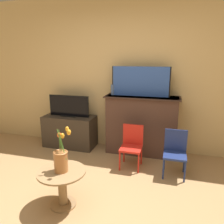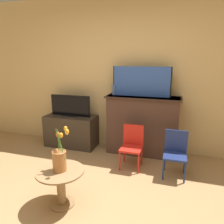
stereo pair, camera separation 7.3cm
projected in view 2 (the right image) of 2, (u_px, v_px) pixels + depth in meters
The scene contains 11 objects.
ground_plane at pixel (71, 223), 2.26m from camera, with size 14.00×14.00×0.00m, color #A87F51.
wall_back at pixel (123, 75), 3.90m from camera, with size 8.00×0.06×2.70m.
fireplace_mantel at pixel (142, 125), 3.78m from camera, with size 1.26×0.42×1.02m.
painting at pixel (141, 82), 3.62m from camera, with size 0.98×0.03×0.49m.
mantel_candle at pixel (114, 90), 3.79m from camera, with size 0.06×0.06×0.18m.
tv_stand at pixel (71, 131), 4.18m from camera, with size 0.96×0.45×0.59m.
tv_monitor at pixel (70, 106), 4.06m from camera, with size 0.78×0.12×0.39m.
chair_red at pixel (132, 144), 3.36m from camera, with size 0.32×0.32×0.65m.
chair_blue at pixel (175, 151), 3.11m from camera, with size 0.32×0.32×0.65m.
side_table at pixel (61, 182), 2.48m from camera, with size 0.54×0.54×0.43m.
vase_tulips at pixel (60, 158), 2.41m from camera, with size 0.23×0.17×0.51m.
Camera 2 is at (0.97, -1.70, 1.67)m, focal length 35.00 mm.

